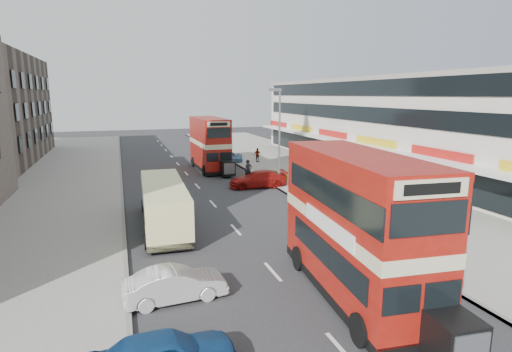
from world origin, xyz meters
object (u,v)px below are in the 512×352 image
object	(u,v)px
car_right_c	(223,157)
pedestrian_far	(257,155)
car_right_a	(258,179)
bus_second	(210,144)
car_right_b	(262,178)
pedestrian_near	(320,180)
coach	(164,203)
car_left_front	(175,284)
bus_main	(356,225)
cyclist	(248,176)
street_lamp	(279,129)

from	to	relation	value
car_right_c	pedestrian_far	bearing A→B (deg)	77.52
car_right_a	pedestrian_far	world-z (taller)	pedestrian_far
bus_second	car_right_c	distance (m)	4.31
car_right_b	pedestrian_near	bearing A→B (deg)	26.92
car_right_b	coach	bearing A→B (deg)	-52.98
car_left_front	pedestrian_near	size ratio (longest dim) A/B	2.06
car_right_a	bus_main	bearing A→B (deg)	-1.48
car_right_b	cyclist	xyz separation A→B (m)	(-1.17, 0.06, 0.18)
car_right_b	car_right_a	bearing A→B (deg)	-42.36
street_lamp	cyclist	size ratio (longest dim) A/B	3.71
car_right_b	bus_second	bearing A→B (deg)	-169.56
car_right_b	pedestrian_far	distance (m)	11.12
cyclist	car_right_a	bearing A→B (deg)	-71.38
bus_main	car_left_front	world-z (taller)	bus_main
car_left_front	street_lamp	bearing A→B (deg)	-36.16
street_lamp	pedestrian_far	size ratio (longest dim) A/B	5.18
bus_second	car_left_front	size ratio (longest dim) A/B	2.43
bus_main	pedestrian_near	size ratio (longest dim) A/B	5.33
bus_main	pedestrian_near	distance (m)	16.69
car_right_b	pedestrian_far	xyz separation A→B (m)	(3.19, 10.65, 0.33)
street_lamp	pedestrian_near	size ratio (longest dim) A/B	4.37
bus_main	car_right_a	distance (m)	19.23
car_left_front	car_right_b	xyz separation A→B (m)	(9.76, 18.20, -0.03)
bus_second	coach	size ratio (longest dim) A/B	1.01
coach	car_right_b	distance (m)	12.98
pedestrian_far	cyclist	distance (m)	11.45
bus_main	car_left_front	xyz separation A→B (m)	(-6.59, 1.76, -2.19)
street_lamp	car_right_b	world-z (taller)	street_lamp
street_lamp	coach	world-z (taller)	street_lamp
pedestrian_near	pedestrian_far	distance (m)	15.28
street_lamp	car_right_c	xyz separation A→B (m)	(-1.70, 12.44, -4.05)
bus_main	cyclist	distance (m)	20.22
car_right_a	pedestrian_far	size ratio (longest dim) A/B	3.04
coach	pedestrian_near	distance (m)	13.19
coach	car_right_a	distance (m)	11.79
car_right_a	pedestrian_near	bearing A→B (deg)	52.99
pedestrian_near	cyclist	size ratio (longest dim) A/B	0.85
car_left_front	car_right_b	world-z (taller)	car_left_front
car_right_c	cyclist	size ratio (longest dim) A/B	1.96
car_left_front	cyclist	distance (m)	20.17
street_lamp	cyclist	distance (m)	4.74
coach	car_right_a	bearing A→B (deg)	45.85
coach	pedestrian_far	size ratio (longest dim) A/B	5.89
car_left_front	car_right_a	size ratio (longest dim) A/B	0.80
bus_main	car_right_b	xyz separation A→B (m)	(3.17, 19.95, -2.21)
bus_second	car_left_front	distance (m)	27.46
pedestrian_far	car_left_front	bearing A→B (deg)	-123.61
pedestrian_far	cyclist	world-z (taller)	cyclist
bus_second	car_right_c	size ratio (longest dim) A/B	2.17
bus_main	pedestrian_far	bearing A→B (deg)	-96.55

